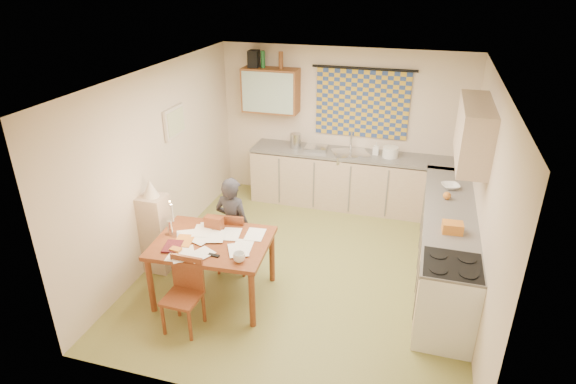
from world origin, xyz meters
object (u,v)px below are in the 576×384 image
(counter_back, at_px, (353,181))
(stove, at_px, (446,302))
(dining_table, at_px, (214,268))
(shelf_stand, at_px, (156,233))
(person, at_px, (233,225))
(chair_far, at_px, (234,251))
(counter_right, at_px, (446,245))

(counter_back, bearing_deg, stove, -63.20)
(dining_table, xyz_separation_m, shelf_stand, (-0.93, 0.32, 0.14))
(person, bearing_deg, chair_far, -15.98)
(chair_far, distance_m, person, 0.38)
(shelf_stand, bearing_deg, chair_far, 15.49)
(counter_back, relative_size, person, 2.54)
(chair_far, xyz_separation_m, shelf_stand, (-0.94, -0.26, 0.26))
(counter_back, height_order, person, person)
(counter_right, distance_m, chair_far, 2.67)
(dining_table, relative_size, shelf_stand, 1.31)
(counter_right, height_order, dining_table, counter_right)
(counter_right, bearing_deg, stove, -90.00)
(person, bearing_deg, dining_table, 97.06)
(dining_table, bearing_deg, chair_far, 85.45)
(person, height_order, shelf_stand, person)
(stove, xyz_separation_m, person, (-2.59, 0.58, 0.19))
(shelf_stand, bearing_deg, counter_back, 49.97)
(counter_right, height_order, person, person)
(dining_table, xyz_separation_m, person, (0.02, 0.57, 0.27))
(stove, bearing_deg, shelf_stand, 174.72)
(shelf_stand, bearing_deg, counter_right, 13.54)
(counter_back, bearing_deg, counter_right, -49.14)
(dining_table, bearing_deg, shelf_stand, 157.31)
(dining_table, bearing_deg, person, 84.42)
(person, xyz_separation_m, shelf_stand, (-0.95, -0.26, -0.13))
(counter_back, height_order, counter_right, same)
(counter_back, xyz_separation_m, shelf_stand, (-2.11, -2.51, 0.07))
(chair_far, distance_m, shelf_stand, 1.01)
(stove, xyz_separation_m, dining_table, (-2.61, 0.01, -0.08))
(stove, distance_m, person, 2.66)
(stove, bearing_deg, chair_far, 167.28)
(counter_right, distance_m, shelf_stand, 3.64)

